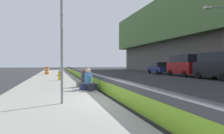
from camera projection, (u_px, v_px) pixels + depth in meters
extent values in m
plane|color=#2B2B2D|center=(123.00, 103.00, 8.34)|extent=(160.00, 160.00, 0.00)
cube|color=gray|center=(52.00, 105.00, 7.66)|extent=(80.00, 4.40, 0.14)
cube|color=#47474C|center=(123.00, 92.00, 8.33)|extent=(76.00, 0.44, 0.85)
cube|color=#8CC62D|center=(118.00, 93.00, 8.27)|extent=(74.48, 0.01, 0.54)
cylinder|color=gray|center=(62.00, 52.00, 7.50)|extent=(0.09, 0.09, 3.60)
cube|color=white|center=(62.00, 8.00, 7.48)|extent=(0.44, 0.02, 0.36)
cube|color=#1956AD|center=(63.00, 8.00, 7.48)|extent=(0.30, 0.01, 0.10)
cube|color=white|center=(62.00, 23.00, 7.49)|extent=(0.44, 0.02, 0.36)
cube|color=#1956AD|center=(63.00, 23.00, 7.49)|extent=(0.30, 0.01, 0.10)
cylinder|color=gold|center=(60.00, 76.00, 18.03)|extent=(0.24, 0.24, 0.72)
cone|color=gray|center=(60.00, 71.00, 18.02)|extent=(0.26, 0.26, 0.16)
cylinder|color=gray|center=(62.00, 75.00, 18.07)|extent=(0.10, 0.12, 0.10)
cylinder|color=gray|center=(58.00, 75.00, 17.99)|extent=(0.10, 0.12, 0.10)
cube|color=#23284C|center=(88.00, 87.00, 11.58)|extent=(0.79, 0.90, 0.31)
cylinder|color=#427FB7|center=(88.00, 78.00, 11.58)|extent=(0.39, 0.39, 0.58)
sphere|color=beige|center=(88.00, 71.00, 11.57)|extent=(0.26, 0.26, 0.26)
cylinder|color=#427FB7|center=(87.00, 79.00, 11.78)|extent=(0.31, 0.17, 0.51)
cylinder|color=#427FB7|center=(89.00, 80.00, 11.38)|extent=(0.31, 0.17, 0.51)
cube|color=#706651|center=(84.00, 84.00, 12.96)|extent=(0.83, 0.91, 0.28)
cylinder|color=#333842|center=(84.00, 78.00, 12.95)|extent=(0.36, 0.36, 0.53)
sphere|color=brown|center=(84.00, 71.00, 12.95)|extent=(0.23, 0.23, 0.23)
cylinder|color=#333842|center=(83.00, 78.00, 13.12)|extent=(0.30, 0.20, 0.47)
cylinder|color=#333842|center=(86.00, 79.00, 12.79)|extent=(0.30, 0.20, 0.47)
cube|color=#232328|center=(90.00, 87.00, 10.89)|extent=(0.32, 0.22, 0.40)
cube|color=#232328|center=(93.00, 88.00, 10.92)|extent=(0.22, 0.06, 0.20)
cylinder|color=orange|center=(47.00, 71.00, 27.84)|extent=(0.52, 0.52, 0.95)
cylinder|color=white|center=(47.00, 69.00, 27.83)|extent=(0.54, 0.54, 0.10)
cylinder|color=white|center=(47.00, 72.00, 27.84)|extent=(0.54, 0.54, 0.10)
cylinder|color=#9E9EA3|center=(217.00, 7.00, 20.85)|extent=(0.12, 2.05, 0.12)
cube|color=silver|center=(208.00, 8.00, 20.59)|extent=(0.44, 0.64, 0.20)
cube|color=black|center=(218.00, 69.00, 20.18)|extent=(5.11, 1.98, 1.30)
cube|color=black|center=(219.00, 57.00, 20.06)|extent=(4.11, 1.78, 0.90)
cylinder|color=black|center=(198.00, 75.00, 21.53)|extent=(0.72, 0.22, 0.72)
cylinder|color=black|center=(215.00, 75.00, 22.00)|extent=(0.72, 0.22, 0.72)
cylinder|color=black|center=(223.00, 77.00, 18.37)|extent=(0.72, 0.22, 0.72)
cube|color=maroon|center=(184.00, 68.00, 25.79)|extent=(5.16, 2.12, 1.30)
cube|color=black|center=(185.00, 59.00, 25.67)|extent=(4.15, 1.90, 0.90)
cylinder|color=black|center=(170.00, 73.00, 27.18)|extent=(0.73, 0.24, 0.72)
cylinder|color=black|center=(184.00, 73.00, 27.60)|extent=(0.73, 0.24, 0.72)
cylinder|color=black|center=(185.00, 74.00, 24.00)|extent=(0.73, 0.24, 0.72)
cylinder|color=black|center=(200.00, 74.00, 24.42)|extent=(0.73, 0.24, 0.72)
cube|color=navy|center=(159.00, 69.00, 31.66)|extent=(4.56, 1.96, 0.72)
cube|color=black|center=(159.00, 64.00, 31.55)|extent=(2.26, 1.70, 0.66)
cylinder|color=black|center=(150.00, 71.00, 32.88)|extent=(0.67, 0.24, 0.66)
cylinder|color=black|center=(160.00, 71.00, 33.26)|extent=(0.67, 0.24, 0.66)
cylinder|color=black|center=(158.00, 72.00, 30.07)|extent=(0.67, 0.24, 0.66)
cylinder|color=black|center=(169.00, 72.00, 30.45)|extent=(0.67, 0.24, 0.66)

